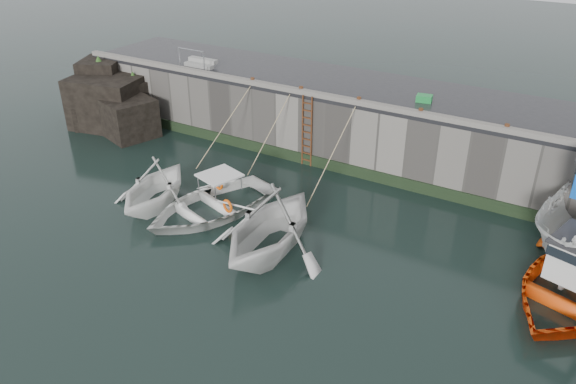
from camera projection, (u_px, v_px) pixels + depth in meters
The scene contains 20 objects.
ground at pixel (202, 303), 16.65m from camera, with size 120.00×120.00×0.00m, color black.
quay_back at pixel (373, 124), 25.38m from camera, with size 30.00×5.00×3.00m, color slate.
road_back at pixel (376, 90), 24.63m from camera, with size 30.00×5.00×0.16m, color black.
kerb_back at pixel (353, 101), 22.77m from camera, with size 30.00×0.30×0.20m, color slate.
algae_back at pixel (348, 169), 24.05m from camera, with size 30.00×0.08×0.50m, color black.
rock_outcrop at pixel (114, 101), 28.77m from camera, with size 5.85×4.24×3.41m.
ladder at pixel (307, 132), 24.29m from camera, with size 0.51×0.08×3.20m.
boat_near_white at pixel (156, 204), 21.90m from camera, with size 3.59×4.16×2.19m, color white.
boat_near_white_rope at pixel (223, 163), 25.19m from camera, with size 0.04×4.53×3.10m, color tan, non-canonical shape.
boat_near_blue at pixel (211, 212), 21.37m from camera, with size 3.88×5.44×1.13m, color white.
boat_near_blue_rope at pixel (268, 172), 24.43m from camera, with size 0.04×4.04×3.10m, color tan, non-canonical shape.
boat_near_blacktrim at pixel (270, 251), 19.07m from camera, with size 4.38×5.07×2.67m, color silver.
boat_near_blacktrim_rope at pixel (331, 196), 22.52m from camera, with size 0.04×4.89×3.10m, color tan, non-canonical shape.
fish_crate at pixel (424, 98), 22.95m from camera, with size 0.62×0.44×0.28m, color #188536.
railing at pixel (201, 62), 27.50m from camera, with size 1.60×1.05×1.00m.
bollard_a at pixel (253, 81), 25.08m from camera, with size 0.18×0.18×0.28m, color #3F1E0F.
bollard_b at pixel (301, 90), 23.95m from camera, with size 0.18×0.18×0.28m, color #3F1E0F.
bollard_c at pixel (359, 100), 22.74m from camera, with size 0.18×0.18×0.28m, color #3F1E0F.
bollard_d at pixel (421, 112), 21.56m from camera, with size 0.18×0.18×0.28m, color #3F1E0F.
bollard_e at pixel (507, 128), 20.12m from camera, with size 0.18×0.18×0.28m, color #3F1E0F.
Camera 1 is at (8.91, -9.92, 10.81)m, focal length 35.00 mm.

